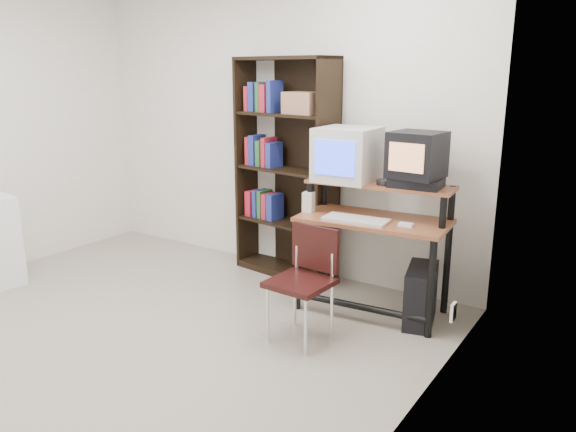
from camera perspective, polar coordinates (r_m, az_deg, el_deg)
The scene contains 16 objects.
floor at distance 4.08m, azimuth -18.07°, elevation -12.39°, with size 4.00×4.00×0.01m, color #A79D8A.
back_wall at distance 5.14m, azimuth -1.53°, elevation 9.06°, with size 4.00×0.01×2.60m, color white.
right_wall at distance 2.44m, azimuth 10.30°, elevation 2.57°, with size 0.01×4.00×2.60m, color white.
computer_desk at distance 4.23m, azimuth 8.73°, elevation -0.94°, with size 1.14×0.65×0.98m.
crt_monitor at distance 4.32m, azimuth 6.05°, elevation 6.24°, with size 0.45×0.46×0.41m.
vcr at distance 4.13m, azimuth 12.90°, elevation 3.26°, with size 0.36×0.26×0.08m, color black.
crt_tv at distance 4.11m, azimuth 12.97°, elevation 6.08°, with size 0.37×0.37×0.33m.
cd_spindle at distance 4.18m, azimuth 9.78°, elevation 3.32°, with size 0.12×0.12×0.05m, color #26262B.
keyboard at distance 4.10m, azimuth 6.90°, elevation -0.47°, with size 0.47×0.21×0.04m, color beige.
mousepad at distance 4.02m, azimuth 11.99°, elevation -1.20°, with size 0.22×0.18×0.01m, color black.
mouse at distance 4.02m, azimuth 11.88°, elevation -0.94°, with size 0.10×0.06×0.03m, color white.
desk_speaker at distance 4.32m, azimuth 2.10°, elevation 1.34°, with size 0.08×0.07×0.17m, color beige.
pc_tower at distance 4.23m, azimuth 13.34°, elevation -7.84°, with size 0.20×0.45×0.42m, color black.
school_chair at distance 3.82m, azimuth 1.82°, elevation -5.70°, with size 0.41×0.41×0.77m.
bookshelf at distance 4.93m, azimuth -0.06°, elevation 5.00°, with size 0.99×0.44×1.91m.
wall_outlet at distance 3.78m, azimuth 16.44°, elevation -9.33°, with size 0.02×0.08×0.12m, color beige.
Camera 1 is at (2.93, -2.20, 1.80)m, focal length 35.00 mm.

